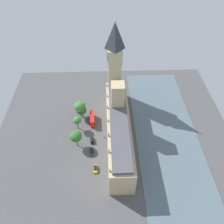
% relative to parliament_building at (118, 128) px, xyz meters
% --- Properties ---
extents(ground_plane, '(135.17, 135.17, 0.00)m').
position_rel_parliament_building_xyz_m(ground_plane, '(1.99, 1.18, -9.15)').
color(ground_plane, '#4C4C4F').
extents(river_thames, '(35.31, 121.65, 0.25)m').
position_rel_parliament_building_xyz_m(river_thames, '(-27.84, 1.18, -9.03)').
color(river_thames, slate).
rests_on(river_thames, ground).
extents(parliament_building, '(12.20, 65.17, 30.35)m').
position_rel_parliament_building_xyz_m(parliament_building, '(0.00, 0.00, 0.00)').
color(parliament_building, tan).
rests_on(parliament_building, ground).
extents(clock_tower, '(8.88, 8.88, 52.74)m').
position_rel_parliament_building_xyz_m(clock_tower, '(0.50, -36.04, 18.11)').
color(clock_tower, '#CCBA8E').
rests_on(clock_tower, ground).
extents(double_decker_bus_near_tower, '(3.09, 10.62, 4.75)m').
position_rel_parliament_building_xyz_m(double_decker_bus_near_tower, '(14.84, -13.66, -6.52)').
color(double_decker_bus_near_tower, red).
rests_on(double_decker_bus_near_tower, ground).
extents(car_black_corner, '(2.13, 4.38, 1.74)m').
position_rel_parliament_building_xyz_m(car_black_corner, '(14.57, 1.85, -8.27)').
color(car_black_corner, black).
rests_on(car_black_corner, ground).
extents(car_dark_green_kerbside, '(2.08, 4.79, 1.74)m').
position_rel_parliament_building_xyz_m(car_dark_green_kerbside, '(14.52, 9.18, -8.27)').
color(car_dark_green_kerbside, '#19472D').
rests_on(car_dark_green_kerbside, ground).
extents(car_yellow_cab_trailing, '(2.00, 4.51, 1.74)m').
position_rel_parliament_building_xyz_m(car_yellow_cab_trailing, '(12.55, 19.76, -8.27)').
color(car_yellow_cab_trailing, gold).
rests_on(car_yellow_cab_trailing, ground).
extents(pedestrian_under_trees, '(0.58, 0.66, 1.62)m').
position_rel_parliament_building_xyz_m(pedestrian_under_trees, '(7.89, -0.93, -8.42)').
color(pedestrian_under_trees, gray).
rests_on(pedestrian_under_trees, ground).
extents(plane_tree_opposite_hall, '(6.93, 6.93, 10.43)m').
position_rel_parliament_building_xyz_m(plane_tree_opposite_hall, '(22.15, -19.24, -1.70)').
color(plane_tree_opposite_hall, brown).
rests_on(plane_tree_opposite_hall, ground).
extents(plane_tree_leading, '(4.85, 4.85, 8.94)m').
position_rel_parliament_building_xyz_m(plane_tree_leading, '(23.08, -8.43, -2.35)').
color(plane_tree_leading, brown).
rests_on(plane_tree_leading, ground).
extents(plane_tree_midblock, '(6.26, 6.26, 8.71)m').
position_rel_parliament_building_xyz_m(plane_tree_midblock, '(21.31, -17.56, -3.12)').
color(plane_tree_midblock, brown).
rests_on(plane_tree_midblock, ground).
extents(plane_tree_far_end, '(6.69, 6.69, 10.56)m').
position_rel_parliament_building_xyz_m(plane_tree_far_end, '(22.75, 4.00, -1.47)').
color(plane_tree_far_end, brown).
rests_on(plane_tree_far_end, ground).
extents(street_lamp_by_river_gate, '(0.56, 0.56, 6.94)m').
position_rel_parliament_building_xyz_m(street_lamp_by_river_gate, '(22.19, 2.35, -4.37)').
color(street_lamp_by_river_gate, black).
rests_on(street_lamp_by_river_gate, ground).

